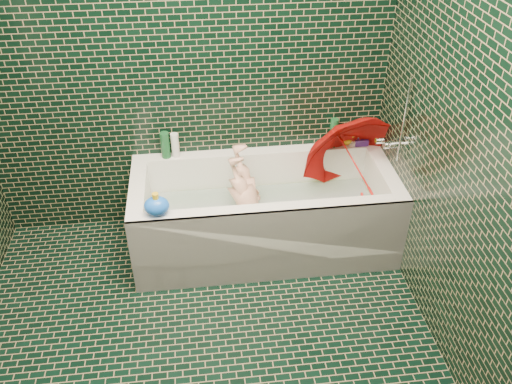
{
  "coord_description": "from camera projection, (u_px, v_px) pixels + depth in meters",
  "views": [
    {
      "loc": [
        0.05,
        -1.8,
        2.47
      ],
      "look_at": [
        0.37,
        0.82,
        0.58
      ],
      "focal_mm": 38.0,
      "sensor_mm": 36.0,
      "label": 1
    }
  ],
  "objects": [
    {
      "name": "floor",
      "position": [
        206.0,
        375.0,
        2.89
      ],
      "size": [
        2.8,
        2.8,
        0.0
      ],
      "primitive_type": "plane",
      "color": "black",
      "rests_on": "ground"
    },
    {
      "name": "wall_back",
      "position": [
        184.0,
        53.0,
        3.29
      ],
      "size": [
        2.8,
        0.0,
        2.8
      ],
      "primitive_type": "plane",
      "rotation": [
        1.57,
        0.0,
        0.0
      ],
      "color": "black",
      "rests_on": "floor"
    },
    {
      "name": "wall_right",
      "position": [
        497.0,
        160.0,
        2.29
      ],
      "size": [
        0.0,
        2.8,
        2.8
      ],
      "primitive_type": "plane",
      "rotation": [
        1.57,
        0.0,
        -1.57
      ],
      "color": "black",
      "rests_on": "floor"
    },
    {
      "name": "bathtub",
      "position": [
        264.0,
        220.0,
        3.62
      ],
      "size": [
        1.7,
        0.75,
        0.55
      ],
      "color": "white",
      "rests_on": "floor"
    },
    {
      "name": "bath_mat",
      "position": [
        264.0,
        225.0,
        3.67
      ],
      "size": [
        1.35,
        0.47,
        0.01
      ],
      "primitive_type": "cube",
      "color": "green",
      "rests_on": "bathtub"
    },
    {
      "name": "water",
      "position": [
        264.0,
        208.0,
        3.59
      ],
      "size": [
        1.48,
        0.53,
        0.0
      ],
      "primitive_type": "cube",
      "color": "silver",
      "rests_on": "bathtub"
    },
    {
      "name": "faucet",
      "position": [
        394.0,
        139.0,
        3.39
      ],
      "size": [
        0.18,
        0.19,
        0.55
      ],
      "color": "silver",
      "rests_on": "wall_right"
    },
    {
      "name": "child",
      "position": [
        250.0,
        209.0,
        3.57
      ],
      "size": [
        0.94,
        0.57,
        0.38
      ],
      "primitive_type": "imported",
      "rotation": [
        -1.37,
        0.0,
        -1.88
      ],
      "color": "#EDAF94",
      "rests_on": "bathtub"
    },
    {
      "name": "umbrella",
      "position": [
        355.0,
        164.0,
        3.53
      ],
      "size": [
        0.79,
        0.93,
        0.83
      ],
      "primitive_type": "imported",
      "rotation": [
        0.41,
        -0.12,
        0.24
      ],
      "color": "red",
      "rests_on": "bathtub"
    },
    {
      "name": "soap_bottle_a",
      "position": [
        357.0,
        146.0,
        3.76
      ],
      "size": [
        0.12,
        0.12,
        0.24
      ],
      "primitive_type": "imported",
      "rotation": [
        0.0,
        0.0,
        0.31
      ],
      "color": "white",
      "rests_on": "bathtub"
    },
    {
      "name": "soap_bottle_b",
      "position": [
        362.0,
        147.0,
        3.75
      ],
      "size": [
        0.1,
        0.1,
        0.21
      ],
      "primitive_type": "imported",
      "rotation": [
        0.0,
        0.0,
        -0.02
      ],
      "color": "#461F75",
      "rests_on": "bathtub"
    },
    {
      "name": "soap_bottle_c",
      "position": [
        349.0,
        144.0,
        3.78
      ],
      "size": [
        0.15,
        0.15,
        0.15
      ],
      "primitive_type": "imported",
      "rotation": [
        0.0,
        0.0,
        0.3
      ],
      "color": "#164E26",
      "rests_on": "bathtub"
    },
    {
      "name": "bottle_right_tall",
      "position": [
        334.0,
        133.0,
        3.7
      ],
      "size": [
        0.07,
        0.07,
        0.21
      ],
      "primitive_type": "cylinder",
      "rotation": [
        0.0,
        0.0,
        -0.25
      ],
      "color": "#164E26",
      "rests_on": "bathtub"
    },
    {
      "name": "bottle_right_pump",
      "position": [
        358.0,
        133.0,
        3.73
      ],
      "size": [
        0.06,
        0.06,
        0.17
      ],
      "primitive_type": "cylinder",
      "rotation": [
        0.0,
        0.0,
        -0.25
      ],
      "color": "silver",
      "rests_on": "bathtub"
    },
    {
      "name": "bottle_left_tall",
      "position": [
        165.0,
        145.0,
        3.59
      ],
      "size": [
        0.07,
        0.07,
        0.18
      ],
      "primitive_type": "cylinder",
      "rotation": [
        0.0,
        0.0,
        -0.15
      ],
      "color": "#164E26",
      "rests_on": "bathtub"
    },
    {
      "name": "bottle_left_short",
      "position": [
        175.0,
        145.0,
        3.6
      ],
      "size": [
        0.07,
        0.07,
        0.17
      ],
      "primitive_type": "cylinder",
      "rotation": [
        0.0,
        0.0,
        -0.31
      ],
      "color": "white",
      "rests_on": "bathtub"
    },
    {
      "name": "rubber_duck",
      "position": [
        347.0,
        139.0,
        3.75
      ],
      "size": [
        0.12,
        0.09,
        0.09
      ],
      "rotation": [
        0.0,
        0.0,
        -0.24
      ],
      "color": "gold",
      "rests_on": "bathtub"
    },
    {
      "name": "bath_toy",
      "position": [
        157.0,
        206.0,
        3.09
      ],
      "size": [
        0.15,
        0.12,
        0.14
      ],
      "rotation": [
        0.0,
        0.0,
        0.01
      ],
      "color": "blue",
      "rests_on": "bathtub"
    }
  ]
}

